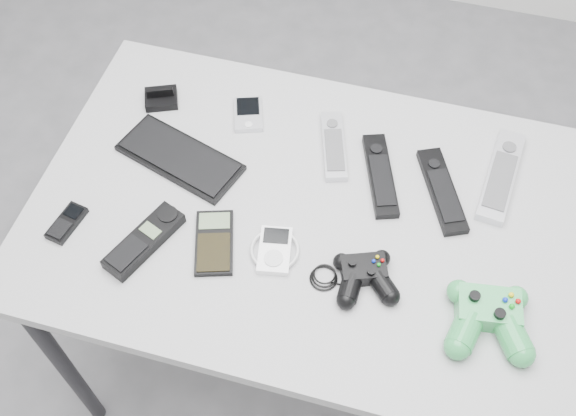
% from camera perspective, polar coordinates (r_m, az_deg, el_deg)
% --- Properties ---
extents(floor, '(3.50, 3.50, 0.00)m').
position_cam_1_polar(floor, '(2.07, 2.74, -12.57)').
color(floor, slate).
rests_on(floor, ground).
extents(desk, '(1.16, 0.75, 0.78)m').
position_cam_1_polar(desk, '(1.44, 2.20, -1.87)').
color(desk, '#949496').
rests_on(desk, floor).
extents(pda_keyboard, '(0.29, 0.19, 0.02)m').
position_cam_1_polar(pda_keyboard, '(1.47, -9.14, 4.27)').
color(pda_keyboard, black).
rests_on(pda_keyboard, desk).
extents(dock_bracket, '(0.09, 0.09, 0.04)m').
position_cam_1_polar(dock_bracket, '(1.58, -10.73, 9.35)').
color(dock_bracket, black).
rests_on(dock_bracket, desk).
extents(pda, '(0.09, 0.11, 0.02)m').
position_cam_1_polar(pda, '(1.54, -3.38, 7.95)').
color(pda, silver).
rests_on(pda, desk).
extents(remote_silver_a, '(0.10, 0.19, 0.02)m').
position_cam_1_polar(remote_silver_a, '(1.48, 3.89, 5.32)').
color(remote_silver_a, silver).
rests_on(remote_silver_a, desk).
extents(remote_black_a, '(0.12, 0.22, 0.02)m').
position_cam_1_polar(remote_black_a, '(1.44, 7.82, 2.81)').
color(remote_black_a, black).
rests_on(remote_black_a, desk).
extents(remote_black_b, '(0.13, 0.22, 0.02)m').
position_cam_1_polar(remote_black_b, '(1.43, 12.91, 1.48)').
color(remote_black_b, black).
rests_on(remote_black_b, desk).
extents(remote_silver_b, '(0.08, 0.25, 0.02)m').
position_cam_1_polar(remote_silver_b, '(1.49, 17.60, 2.66)').
color(remote_silver_b, silver).
rests_on(remote_silver_b, desk).
extents(mobile_phone, '(0.06, 0.10, 0.02)m').
position_cam_1_polar(mobile_phone, '(1.43, -18.24, -1.19)').
color(mobile_phone, black).
rests_on(mobile_phone, desk).
extents(cordless_handset, '(0.12, 0.19, 0.03)m').
position_cam_1_polar(cordless_handset, '(1.36, -12.09, -2.70)').
color(cordless_handset, black).
rests_on(cordless_handset, desk).
extents(calculator, '(0.11, 0.16, 0.01)m').
position_cam_1_polar(calculator, '(1.34, -6.27, -2.91)').
color(calculator, black).
rests_on(calculator, desk).
extents(mp3_player, '(0.11, 0.12, 0.02)m').
position_cam_1_polar(mp3_player, '(1.32, -1.13, -3.57)').
color(mp3_player, white).
rests_on(mp3_player, desk).
extents(controller_black, '(0.24, 0.19, 0.04)m').
position_cam_1_polar(controller_black, '(1.29, 6.51, -5.63)').
color(controller_black, black).
rests_on(controller_black, desk).
extents(controller_green, '(0.18, 0.19, 0.05)m').
position_cam_1_polar(controller_green, '(1.29, 16.64, -8.76)').
color(controller_green, '#268C40').
rests_on(controller_green, desk).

